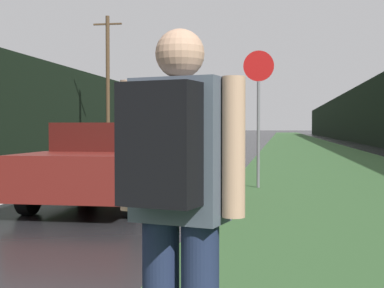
% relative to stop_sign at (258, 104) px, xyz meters
% --- Properties ---
extents(grass_verge, '(6.00, 240.00, 0.02)m').
position_rel_stop_sign_xyz_m(grass_verge, '(2.33, 28.43, -1.91)').
color(grass_verge, '#33562D').
rests_on(grass_verge, ground_plane).
extents(lane_stripe_c, '(0.12, 3.00, 0.01)m').
position_rel_stop_sign_xyz_m(lane_stripe_c, '(-4.52, 3.64, -1.92)').
color(lane_stripe_c, silver).
rests_on(lane_stripe_c, ground_plane).
extents(lane_stripe_d, '(0.12, 3.00, 0.01)m').
position_rel_stop_sign_xyz_m(lane_stripe_d, '(-4.52, 10.64, -1.92)').
color(lane_stripe_d, silver).
rests_on(lane_stripe_d, ground_plane).
extents(lane_stripe_e, '(0.12, 3.00, 0.01)m').
position_rel_stop_sign_xyz_m(lane_stripe_e, '(-4.52, 17.64, -1.92)').
color(lane_stripe_e, silver).
rests_on(lane_stripe_e, ground_plane).
extents(lane_stripe_f, '(0.12, 3.00, 0.01)m').
position_rel_stop_sign_xyz_m(lane_stripe_f, '(-4.52, 24.64, -1.92)').
color(lane_stripe_f, silver).
rests_on(lane_stripe_f, ground_plane).
extents(treeline_far_side, '(2.00, 140.00, 5.41)m').
position_rel_stop_sign_xyz_m(treeline_far_side, '(-14.36, 38.43, 0.79)').
color(treeline_far_side, black).
rests_on(treeline_far_side, ground_plane).
extents(treeline_near_side, '(2.00, 140.00, 5.18)m').
position_rel_stop_sign_xyz_m(treeline_near_side, '(8.33, 38.43, 0.67)').
color(treeline_near_side, black).
rests_on(treeline_near_side, ground_plane).
extents(utility_pole_far, '(1.80, 0.24, 8.28)m').
position_rel_stop_sign_xyz_m(utility_pole_far, '(-10.05, 19.55, 2.35)').
color(utility_pole_far, '#4C3823').
rests_on(utility_pole_far, ground_plane).
extents(stop_sign, '(0.70, 0.07, 3.14)m').
position_rel_stop_sign_xyz_m(stop_sign, '(0.00, 0.00, 0.00)').
color(stop_sign, slate).
rests_on(stop_sign, ground_plane).
extents(hitchhiker_with_backpack, '(0.62, 0.51, 1.84)m').
position_rel_stop_sign_xyz_m(hitchhiker_with_backpack, '(0.02, -9.80, -0.86)').
color(hitchhiker_with_backpack, '#1E2847').
rests_on(hitchhiker_with_backpack, ground_plane).
extents(car_passing_near, '(1.92, 4.22, 1.47)m').
position_rel_stop_sign_xyz_m(car_passing_near, '(-2.59, -2.97, -1.18)').
color(car_passing_near, maroon).
rests_on(car_passing_near, ground_plane).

